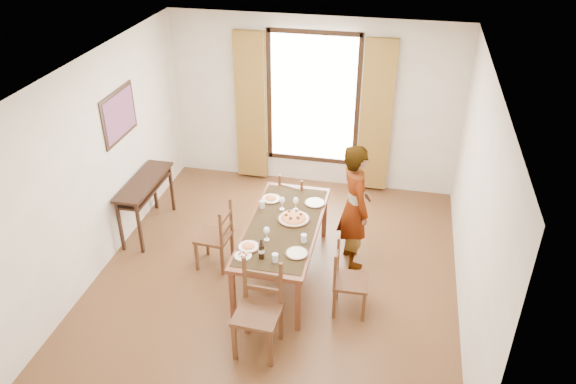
% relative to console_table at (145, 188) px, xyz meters
% --- Properties ---
extents(ground, '(5.00, 5.00, 0.00)m').
position_rel_console_table_xyz_m(ground, '(2.03, -0.60, -0.68)').
color(ground, '#462B15').
rests_on(ground, ground).
extents(room_shell, '(4.60, 5.10, 2.74)m').
position_rel_console_table_xyz_m(room_shell, '(2.03, -0.47, 0.86)').
color(room_shell, silver).
rests_on(room_shell, ground).
extents(console_table, '(0.38, 1.20, 0.80)m').
position_rel_console_table_xyz_m(console_table, '(0.00, 0.00, 0.00)').
color(console_table, black).
rests_on(console_table, ground).
extents(dining_table, '(0.87, 2.00, 0.76)m').
position_rel_console_table_xyz_m(dining_table, '(2.10, -0.60, 0.01)').
color(dining_table, brown).
rests_on(dining_table, ground).
extents(chair_west, '(0.44, 0.44, 0.93)m').
position_rel_console_table_xyz_m(chair_west, '(1.22, -0.60, -0.25)').
color(chair_west, '#51341B').
rests_on(chair_west, ground).
extents(chair_north, '(0.49, 0.49, 0.90)m').
position_rel_console_table_xyz_m(chair_north, '(2.05, 0.45, -0.26)').
color(chair_north, '#51341B').
rests_on(chair_north, ground).
extents(chair_south, '(0.49, 0.49, 1.05)m').
position_rel_console_table_xyz_m(chair_south, '(2.12, -1.88, -0.20)').
color(chair_south, '#51341B').
rests_on(chair_south, ground).
extents(chair_east, '(0.41, 0.41, 0.89)m').
position_rel_console_table_xyz_m(chair_east, '(2.98, -1.09, -0.27)').
color(chair_east, '#51341B').
rests_on(chair_east, ground).
extents(man, '(0.91, 0.86, 1.69)m').
position_rel_console_table_xyz_m(man, '(2.93, -0.14, 0.16)').
color(man, '#94969C').
rests_on(man, ground).
extents(plate_sw, '(0.27, 0.27, 0.05)m').
position_rel_console_table_xyz_m(plate_sw, '(1.82, -1.14, 0.10)').
color(plate_sw, silver).
rests_on(plate_sw, dining_table).
extents(plate_se, '(0.27, 0.27, 0.05)m').
position_rel_console_table_xyz_m(plate_se, '(2.38, -1.14, 0.10)').
color(plate_se, silver).
rests_on(plate_se, dining_table).
extents(plate_nw, '(0.27, 0.27, 0.05)m').
position_rel_console_table_xyz_m(plate_nw, '(1.82, -0.06, 0.10)').
color(plate_nw, silver).
rests_on(plate_nw, dining_table).
extents(plate_ne, '(0.27, 0.27, 0.05)m').
position_rel_console_table_xyz_m(plate_ne, '(2.40, -0.03, 0.10)').
color(plate_ne, silver).
rests_on(plate_ne, dining_table).
extents(pasta_platter, '(0.40, 0.40, 0.10)m').
position_rel_console_table_xyz_m(pasta_platter, '(2.21, -0.46, 0.12)').
color(pasta_platter, '#C85119').
rests_on(pasta_platter, dining_table).
extents(caprese_plate, '(0.20, 0.20, 0.04)m').
position_rel_console_table_xyz_m(caprese_plate, '(1.80, -1.31, 0.09)').
color(caprese_plate, silver).
rests_on(caprese_plate, dining_table).
extents(wine_glass_a, '(0.08, 0.08, 0.18)m').
position_rel_console_table_xyz_m(wine_glass_a, '(1.99, -0.95, 0.16)').
color(wine_glass_a, white).
rests_on(wine_glass_a, dining_table).
extents(wine_glass_b, '(0.08, 0.08, 0.18)m').
position_rel_console_table_xyz_m(wine_glass_b, '(2.18, -0.23, 0.16)').
color(wine_glass_b, white).
rests_on(wine_glass_b, dining_table).
extents(wine_glass_c, '(0.08, 0.08, 0.18)m').
position_rel_console_table_xyz_m(wine_glass_c, '(2.01, -0.26, 0.16)').
color(wine_glass_c, white).
rests_on(wine_glass_c, dining_table).
extents(tumbler_a, '(0.07, 0.07, 0.10)m').
position_rel_console_table_xyz_m(tumbler_a, '(2.42, -0.90, 0.12)').
color(tumbler_a, silver).
rests_on(tumbler_a, dining_table).
extents(tumbler_b, '(0.07, 0.07, 0.10)m').
position_rel_console_table_xyz_m(tumbler_b, '(1.76, -0.27, 0.12)').
color(tumbler_b, silver).
rests_on(tumbler_b, dining_table).
extents(tumbler_c, '(0.07, 0.07, 0.10)m').
position_rel_console_table_xyz_m(tumbler_c, '(2.18, -1.33, 0.12)').
color(tumbler_c, silver).
rests_on(tumbler_c, dining_table).
extents(wine_bottle, '(0.07, 0.07, 0.25)m').
position_rel_console_table_xyz_m(wine_bottle, '(2.01, -1.30, 0.20)').
color(wine_bottle, black).
rests_on(wine_bottle, dining_table).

